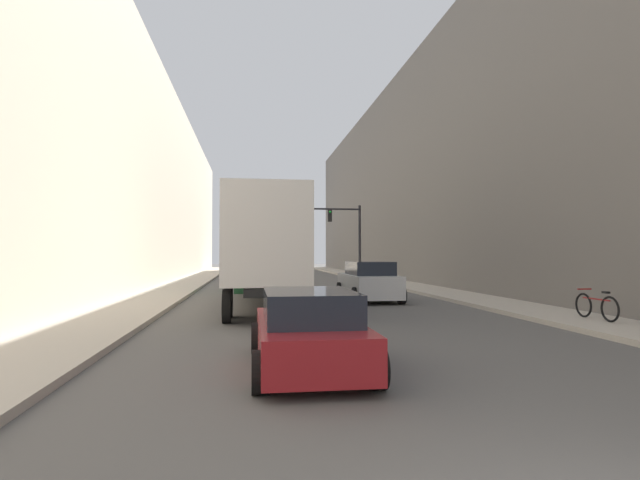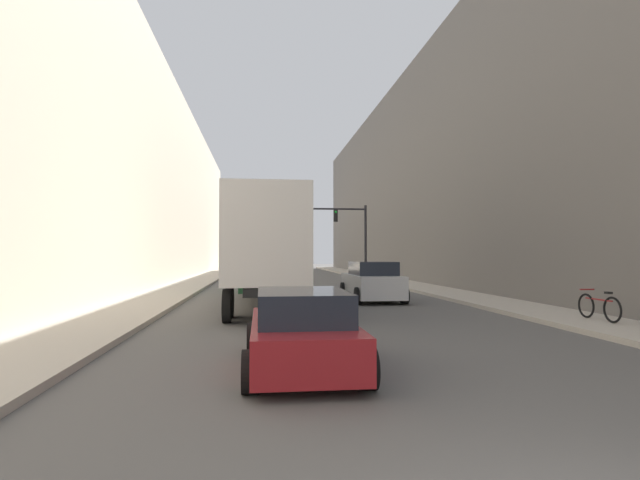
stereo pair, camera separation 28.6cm
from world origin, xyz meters
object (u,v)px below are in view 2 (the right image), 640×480
at_px(suv_car, 372,282).
at_px(parked_bicycle, 599,307).
at_px(sedan_car, 301,331).
at_px(traffic_signal_gantry, 343,228).
at_px(semi_truck, 264,247).

distance_m(suv_car, parked_bicycle, 9.50).
bearing_deg(parked_bicycle, suv_car, 119.63).
bearing_deg(sedan_car, traffic_signal_gantry, 79.11).
distance_m(semi_truck, sedan_car, 12.08).
xyz_separation_m(semi_truck, traffic_signal_gantry, (5.99, 16.31, 1.69)).
bearing_deg(parked_bicycle, sedan_car, -154.00).
height_order(semi_truck, sedan_car, semi_truck).
distance_m(suv_car, traffic_signal_gantry, 16.09).
xyz_separation_m(sedan_car, parked_bicycle, (8.81, 4.30, -0.13)).
relative_size(suv_car, traffic_signal_gantry, 0.68).
distance_m(semi_truck, parked_bicycle, 12.23).
bearing_deg(parked_bicycle, traffic_signal_gantry, 98.02).
bearing_deg(traffic_signal_gantry, semi_truck, -110.18).
xyz_separation_m(traffic_signal_gantry, parked_bicycle, (3.38, -23.96, -3.50)).
distance_m(semi_truck, suv_car, 4.95).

